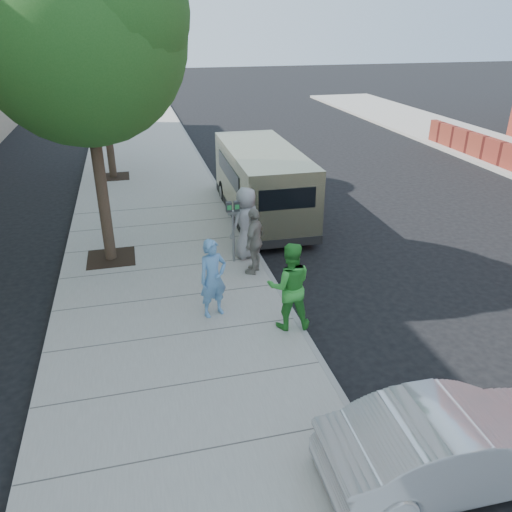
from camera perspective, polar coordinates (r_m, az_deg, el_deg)
name	(u,v)px	position (r m, az deg, el deg)	size (l,w,h in m)	color
ground	(215,297)	(11.44, -4.70, -4.73)	(120.00, 120.00, 0.00)	black
sidewalk	(171,300)	(11.32, -9.73, -4.97)	(5.00, 60.00, 0.15)	gray
curb_face	(276,287)	(11.68, 2.27, -3.57)	(0.12, 60.00, 0.16)	gray
tree_near	(82,29)	(12.22, -19.27, 23.29)	(4.62, 4.60, 7.53)	black
tree_far	(98,46)	(19.82, -17.56, 21.90)	(3.92, 3.80, 6.49)	black
parking_meter	(233,219)	(12.28, -2.65, 4.28)	(0.33, 0.11, 1.60)	gray
van	(261,182)	(15.62, 0.62, 8.48)	(2.13, 6.05, 2.23)	tan
sedan	(456,444)	(7.59, 21.92, -19.32)	(1.29, 3.69, 1.22)	silver
person_officer	(213,278)	(10.14, -4.93, -2.56)	(0.61, 0.40, 1.68)	#5C91C4
person_green_shirt	(289,286)	(9.71, 3.83, -3.45)	(0.88, 0.68, 1.81)	green
person_gray_shirt	(246,223)	(12.64, -1.12, 3.80)	(0.90, 0.59, 1.85)	#969598
person_striped_polo	(254,241)	(11.85, -0.20, 1.75)	(0.96, 0.40, 1.64)	gray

